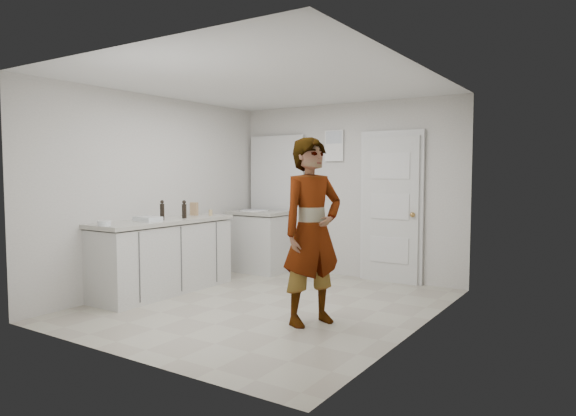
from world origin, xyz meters
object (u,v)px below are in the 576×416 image
Objects in this scene: person at (312,231)px; egg_bowl at (104,223)px; cake_mix_box at (194,209)px; oil_cruet_b at (162,210)px; baking_dish at (148,219)px; oil_cruet_a at (184,210)px; spice_jar at (211,213)px.

egg_bowl is at bearing 133.35° from person.
cake_mix_box is 0.69m from oil_cruet_b.
oil_cruet_b reaches higher than baking_dish.
oil_cruet_a is at bearing 104.07° from person.
cake_mix_box is 0.76× the size of oil_cruet_a.
egg_bowl reaches higher than baking_dish.
cake_mix_box is at bearing 94.55° from egg_bowl.
person is at bearing -22.59° from spice_jar.
oil_cruet_a reaches higher than baking_dish.
person reaches higher than spice_jar.
cake_mix_box is 2.24× the size of spice_jar.
oil_cruet_a is 0.96× the size of oil_cruet_b.
baking_dish is at bearing -92.19° from oil_cruet_b.
person is 12.83× the size of egg_bowl.
cake_mix_box is at bearing 99.19° from oil_cruet_b.
person is at bearing -23.80° from cake_mix_box.
person reaches higher than egg_bowl.
person is 2.15m from oil_cruet_a.
oil_cruet_b reaches higher than cake_mix_box.
baking_dish is at bearing -95.38° from spice_jar.
spice_jar is at bearing 24.02° from cake_mix_box.
egg_bowl is (-0.09, -1.14, -0.08)m from oil_cruet_a.
oil_cruet_b is at bearing 87.81° from baking_dish.
cake_mix_box is 0.45m from oil_cruet_a.
oil_cruet_a reaches higher than spice_jar.
oil_cruet_b is at bearing -86.21° from cake_mix_box.
spice_jar is 1.66m from egg_bowl.
spice_jar is at bearing 84.62° from baking_dish.
spice_jar is 0.34× the size of oil_cruet_a.
cake_mix_box is (-2.32, 0.77, 0.09)m from person.
egg_bowl is (-0.07, -1.66, -0.01)m from spice_jar.
egg_bowl is (-2.20, -0.77, 0.02)m from person.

